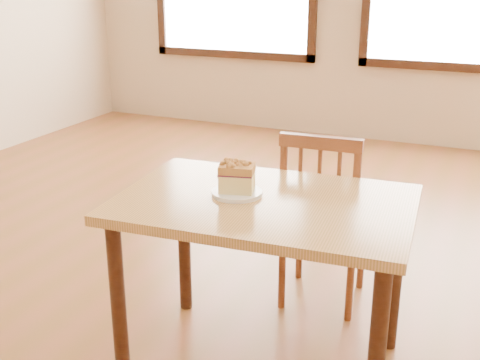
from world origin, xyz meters
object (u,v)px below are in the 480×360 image
object	(u,v)px
cafe_table_main	(264,225)
cake_slice	(236,176)
plate	(237,193)
cafe_chair_main	(324,217)

from	to	relation	value
cafe_table_main	cake_slice	xyz separation A→B (m)	(-0.12, 0.00, 0.18)
cafe_table_main	plate	distance (m)	0.17
cafe_table_main	cafe_chair_main	xyz separation A→B (m)	(0.08, 0.59, -0.18)
cafe_chair_main	cake_slice	distance (m)	0.73
cake_slice	plate	bearing A→B (deg)	29.21
cafe_chair_main	cake_slice	bearing A→B (deg)	68.03
cafe_chair_main	cake_slice	world-z (taller)	cafe_chair_main
cafe_table_main	cake_slice	world-z (taller)	cake_slice
cafe_chair_main	cake_slice	xyz separation A→B (m)	(-0.20, -0.59, 0.37)
plate	cake_slice	bearing A→B (deg)	-136.72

